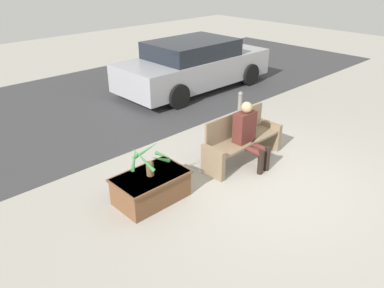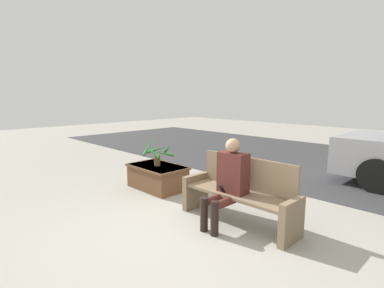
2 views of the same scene
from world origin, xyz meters
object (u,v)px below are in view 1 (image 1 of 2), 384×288
object	(u,v)px
planter_box	(151,186)
bollard_post	(240,104)
parked_car	(194,65)
potted_plant	(149,160)
bench	(241,139)
person_seated	(248,132)

from	to	relation	value
planter_box	bollard_post	xyz separation A→B (m)	(3.60, 1.24, 0.10)
planter_box	parked_car	world-z (taller)	parked_car
planter_box	potted_plant	xyz separation A→B (m)	(0.00, 0.01, 0.46)
planter_box	parked_car	distance (m)	5.66
bollard_post	potted_plant	bearing A→B (deg)	-161.09
bench	bollard_post	bearing A→B (deg)	40.32
person_seated	parked_car	xyz separation A→B (m)	(2.40, 3.89, 0.05)
bench	planter_box	world-z (taller)	bench
bench	parked_car	world-z (taller)	parked_car
bench	bollard_post	distance (m)	2.08
person_seated	parked_car	world-z (taller)	parked_car
potted_plant	person_seated	bearing A→B (deg)	-9.02
bench	parked_car	bearing A→B (deg)	57.57
planter_box	bollard_post	size ratio (longest dim) A/B	1.74
parked_car	potted_plant	bearing A→B (deg)	-140.58
bollard_post	bench	bearing A→B (deg)	-139.68
person_seated	parked_car	distance (m)	4.57
potted_plant	bench	bearing A→B (deg)	-3.30
person_seated	potted_plant	world-z (taller)	person_seated
person_seated	potted_plant	size ratio (longest dim) A/B	1.84
planter_box	bench	bearing A→B (deg)	-3.13
bench	bollard_post	xyz separation A→B (m)	(1.59, 1.35, -0.08)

